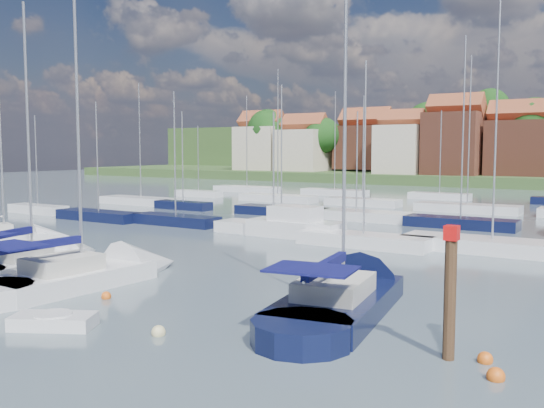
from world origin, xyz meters
The scene contains 14 objects.
ground centered at (0.00, 40.00, 0.00)m, with size 260.00×260.00×0.00m, color #4B5A65.
sailboat_left centered at (-10.86, 2.81, 0.36)m, with size 5.38×11.29×14.86m.
sailboat_centre centered at (-5.83, 2.15, 0.35)m, with size 3.77×12.00×16.08m.
sailboat_navy centered at (6.09, 4.85, 0.35)m, with size 5.37×13.19×17.69m.
sailboat_far centered at (-18.63, 6.35, 0.34)m, with size 5.47×9.18×11.97m.
tender centered at (-1.43, -3.87, 0.24)m, with size 3.17×2.53×0.62m.
timber_piling centered at (11.39, 0.39, 1.06)m, with size 0.40×0.40×6.34m.
buoy_c centered at (-3.07, 0.08, 0.00)m, with size 0.42×0.42×0.42m, color #D85914.
buoy_d centered at (2.32, -2.52, 0.00)m, with size 0.49×0.49×0.49m, color beige.
buoy_e centered at (3.52, 6.88, 0.00)m, with size 0.44×0.44×0.44m, color #D85914.
buoy_f centered at (12.96, -0.54, 0.00)m, with size 0.51×0.51×0.51m, color #D85914.
buoy_g centered at (4.54, 0.55, 0.00)m, with size 0.48×0.48×0.48m, color #D85914.
buoy_h centered at (12.40, 0.70, 0.00)m, with size 0.47×0.47×0.47m, color #D85914.
marina_field centered at (1.91, 35.15, 0.43)m, with size 79.62×41.41×15.93m.
Camera 1 is at (16.37, -17.52, 6.36)m, focal length 40.00 mm.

